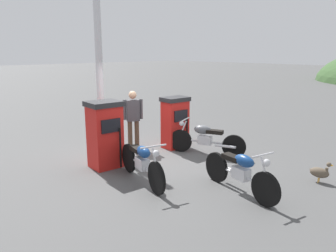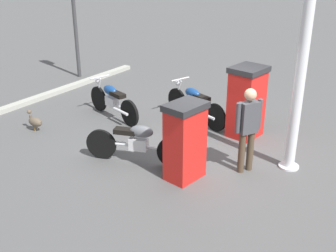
# 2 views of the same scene
# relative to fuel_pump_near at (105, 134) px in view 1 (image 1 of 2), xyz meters

# --- Properties ---
(ground_plane) EXTENTS (120.00, 120.00, 0.00)m
(ground_plane) POSITION_rel_fuel_pump_near_xyz_m (0.26, 1.20, -0.83)
(ground_plane) COLOR #4C4C4C
(fuel_pump_near) EXTENTS (0.75, 0.83, 1.63)m
(fuel_pump_near) POSITION_rel_fuel_pump_near_xyz_m (0.00, 0.00, 0.00)
(fuel_pump_near) COLOR red
(fuel_pump_near) RESTS_ON ground
(fuel_pump_far) EXTENTS (0.64, 0.80, 1.49)m
(fuel_pump_far) POSITION_rel_fuel_pump_near_xyz_m (0.00, 2.41, -0.07)
(fuel_pump_far) COLOR red
(fuel_pump_far) RESTS_ON ground
(motorcycle_near_pump) EXTENTS (2.04, 0.79, 0.97)m
(motorcycle_near_pump) POSITION_rel_fuel_pump_near_xyz_m (1.39, -0.01, -0.35)
(motorcycle_near_pump) COLOR black
(motorcycle_near_pump) RESTS_ON ground
(motorcycle_far_pump) EXTENTS (1.99, 0.95, 0.96)m
(motorcycle_far_pump) POSITION_rel_fuel_pump_near_xyz_m (1.08, 2.49, -0.36)
(motorcycle_far_pump) COLOR black
(motorcycle_far_pump) RESTS_ON ground
(motorcycle_extra) EXTENTS (2.00, 0.71, 0.97)m
(motorcycle_extra) POSITION_rel_fuel_pump_near_xyz_m (3.18, 1.03, -0.36)
(motorcycle_extra) COLOR black
(motorcycle_extra) RESTS_ON ground
(attendant_person) EXTENTS (0.34, 0.55, 1.68)m
(attendant_person) POSITION_rel_fuel_pump_near_xyz_m (-0.79, 1.49, 0.14)
(attendant_person) COLOR #473828
(attendant_person) RESTS_ON ground
(wandering_duck) EXTENTS (0.49, 0.23, 0.49)m
(wandering_duck) POSITION_rel_fuel_pump_near_xyz_m (4.07, 2.73, -0.59)
(wandering_duck) COLOR brown
(wandering_duck) RESTS_ON ground
(canopy_support_pole) EXTENTS (0.40, 0.40, 4.26)m
(canopy_support_pole) POSITION_rel_fuel_pump_near_xyz_m (-1.43, 0.84, 1.23)
(canopy_support_pole) COLOR silver
(canopy_support_pole) RESTS_ON ground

